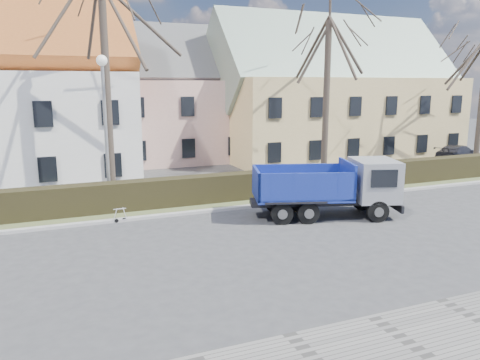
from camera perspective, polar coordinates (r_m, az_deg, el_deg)
name	(u,v)px	position (r m, az deg, el deg)	size (l,w,h in m)	color
ground	(206,250)	(16.17, -4.20, -8.53)	(120.00, 120.00, 0.00)	#38383A
curb_far	(173,214)	(20.37, -8.23, -4.18)	(80.00, 0.30, 0.12)	#9E9C9A
grass_strip	(164,206)	(21.88, -9.25, -3.13)	(80.00, 3.00, 0.10)	#4D5831
hedge	(165,194)	(21.54, -9.18, -1.71)	(60.00, 0.90, 1.30)	black
building_pink	(173,106)	(35.56, -8.21, 8.98)	(10.80, 8.80, 8.00)	#D4A396
building_yellow	(333,101)	(37.64, 11.22, 9.40)	(18.80, 10.80, 8.50)	#D5B775
tree_1	(106,67)	(23.12, -16.06, 13.07)	(9.20, 9.20, 12.65)	#392F27
tree_2	(327,85)	(27.23, 10.53, 11.29)	(8.00, 8.00, 11.00)	#392F27
dump_truck	(321,188)	(20.03, 9.80, -0.96)	(6.31, 2.34, 2.52)	navy
streetlight	(106,133)	(21.69, -16.03, 5.55)	(0.54, 0.54, 6.88)	#9C9C9C
cart_frame	(115,215)	(19.75, -15.01, -4.14)	(0.72, 0.41, 0.66)	silver
parked_car_b	(458,154)	(37.14, 24.99, 2.92)	(1.82, 4.49, 1.30)	black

